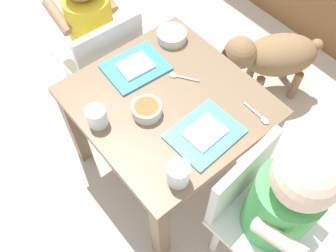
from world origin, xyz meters
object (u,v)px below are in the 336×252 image
Objects in this scene: dining_table at (168,114)px; water_cup_left at (97,117)px; food_tray_left at (134,68)px; cereal_bowl_left_side at (147,109)px; seated_child_right at (281,201)px; spoon_by_left_tray at (181,77)px; food_tray_right at (204,134)px; cereal_bowl_right_side at (172,35)px; water_cup_right at (178,174)px; dog at (272,56)px; seated_child_left at (93,29)px; spoon_by_right_tray at (259,115)px.

water_cup_left is at bearing -106.68° from dining_table.
dining_table is 2.74× the size of food_tray_left.
water_cup_left is 0.68× the size of cereal_bowl_left_side.
seated_child_right is at bearing 2.30° from food_tray_left.
food_tray_left is 0.15m from spoon_by_left_tray.
dining_table is 9.01× the size of water_cup_left.
spoon_by_left_tray is at bearing 156.05° from food_tray_right.
seated_child_right reaches higher than cereal_bowl_right_side.
dog is at bearing 108.94° from water_cup_right.
water_cup_left is (0.37, -0.22, 0.05)m from seated_child_left.
spoon_by_left_tray is 0.91× the size of spoon_by_right_tray.
spoon_by_left_tray is (0.12, 0.09, -0.00)m from food_tray_left.
water_cup_right is 0.53m from cereal_bowl_right_side.
spoon_by_right_tray is (0.24, -0.40, 0.21)m from dog.
spoon_by_left_tray is at bearing -92.24° from dog.
water_cup_left is at bearing -116.03° from cereal_bowl_left_side.
seated_child_right is 0.45m from cereal_bowl_left_side.
food_tray_left is 1.98× the size of cereal_bowl_right_side.
dining_table is 5.43× the size of cereal_bowl_right_side.
cereal_bowl_left_side is at bearing -11.40° from seated_child_left.
spoon_by_right_tray is (-0.22, 0.15, 0.01)m from seated_child_right.
dining_table is 0.29m from spoon_by_right_tray.
water_cup_left is at bearing -168.08° from water_cup_right.
seated_child_left is 0.87m from seated_child_right.
water_cup_right is at bearing -17.29° from cereal_bowl_left_side.
dining_table is 0.18m from food_tray_right.
food_tray_right is 0.31m from water_cup_left.
dog is at bearing 129.89° from seated_child_right.
food_tray_left is 2.24× the size of spoon_by_left_tray.
food_tray_right is (0.17, -0.00, 0.08)m from dining_table.
seated_child_left is 0.27m from food_tray_left.
food_tray_right is 0.18m from cereal_bowl_left_side.
dining_table is at bearing -177.47° from seated_child_right.
cereal_bowl_right_side reaches higher than dining_table.
water_cup_right is (0.25, -0.72, 0.24)m from dog.
seated_child_right is 9.37× the size of water_cup_right.
spoon_by_right_tray is (0.28, 0.38, -0.02)m from water_cup_left.
seated_child_left is at bearing -144.79° from cereal_bowl_right_side.
seated_child_left is 9.30× the size of water_cup_right.
food_tray_right is 2.95× the size of water_cup_right.
water_cup_left is 0.29m from water_cup_right.
seated_child_right is at bearing 5.09° from food_tray_right.
seated_child_right is at bearing 12.98° from cereal_bowl_left_side.
spoon_by_right_tray is at bearing 72.79° from food_tray_right.
dog is 0.53m from spoon_by_left_tray.
seated_child_left reaches higher than spoon_by_left_tray.
dog is at bearing 108.15° from food_tray_right.
water_cup_right reaches higher than food_tray_left.
food_tray_left is 0.98× the size of food_tray_right.
cereal_bowl_left_side is 0.32m from cereal_bowl_right_side.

